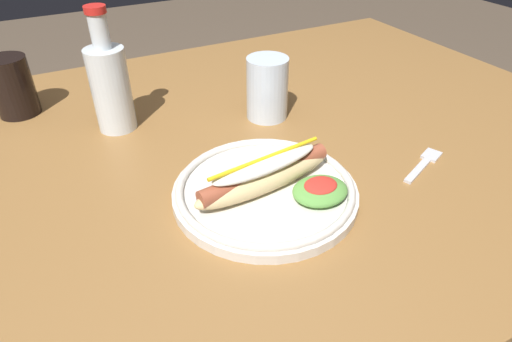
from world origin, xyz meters
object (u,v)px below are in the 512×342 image
at_px(hot_dog_plate, 268,186).
at_px(soda_cup, 12,87).
at_px(fork, 424,163).
at_px(water_cup, 267,88).
at_px(glass_bottle, 110,85).

relative_size(hot_dog_plate, soda_cup, 2.40).
distance_m(fork, soda_cup, 0.80).
relative_size(hot_dog_plate, fork, 2.39).
bearing_deg(soda_cup, hot_dog_plate, -56.83).
bearing_deg(soda_cup, fork, -41.51).
distance_m(water_cup, glass_bottle, 0.29).
bearing_deg(hot_dog_plate, water_cup, 61.47).
height_order(fork, glass_bottle, glass_bottle).
xyz_separation_m(water_cup, glass_bottle, (-0.28, 0.09, 0.03)).
bearing_deg(hot_dog_plate, fork, -9.16).
bearing_deg(hot_dog_plate, soda_cup, 123.17).
xyz_separation_m(fork, water_cup, (-0.15, 0.28, 0.06)).
height_order(soda_cup, glass_bottle, glass_bottle).
distance_m(soda_cup, glass_bottle, 0.23).
distance_m(soda_cup, water_cup, 0.51).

